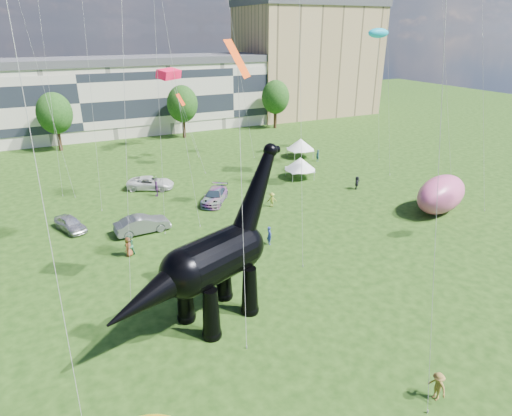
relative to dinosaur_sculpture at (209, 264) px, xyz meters
name	(u,v)px	position (x,y,z in m)	size (l,w,h in m)	color
ground	(306,322)	(5.44, -2.91, -4.23)	(220.00, 220.00, 0.00)	#16330C
terrace_row	(77,102)	(-2.56, 59.09, 1.77)	(78.00, 11.00, 12.00)	beige
apartment_block	(306,61)	(45.44, 62.09, 6.77)	(28.00, 18.00, 22.00)	tan
tree_mid_left	(54,110)	(-6.56, 50.09, 2.06)	(5.20, 5.20, 9.44)	#382314
tree_mid_right	(182,101)	(13.44, 50.09, 2.06)	(5.20, 5.20, 9.44)	#382314
tree_far_right	(276,94)	(31.44, 50.09, 2.06)	(5.20, 5.20, 9.44)	#382314
dinosaur_sculpture	(209,264)	(0.00, 0.00, 0.00)	(13.42, 6.88, 11.20)	black
car_silver	(70,224)	(-7.30, 18.50, -3.53)	(1.64, 4.09, 1.39)	#BCBBC0
car_grey	(142,224)	(-1.26, 15.10, -3.40)	(1.76, 5.04, 1.66)	slate
car_white	(151,183)	(2.14, 26.53, -3.48)	(2.49, 5.40, 1.50)	silver
car_dark	(215,196)	(7.47, 19.22, -3.47)	(2.13, 5.23, 1.52)	#595960
gazebo_near	(300,164)	(20.19, 22.35, -2.35)	(4.57, 4.57, 2.68)	white
gazebo_far	(300,144)	(25.26, 30.62, -2.28)	(4.54, 4.54, 2.77)	white
inflatable_pink	(441,194)	(27.69, 6.77, -2.34)	(7.58, 3.79, 3.79)	#CD5085
visitors	(196,228)	(2.97, 12.07, -3.38)	(48.04, 39.59, 1.87)	#338055
kites	(276,40)	(17.39, 24.14, 12.18)	(59.61, 54.99, 31.37)	#FB103D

